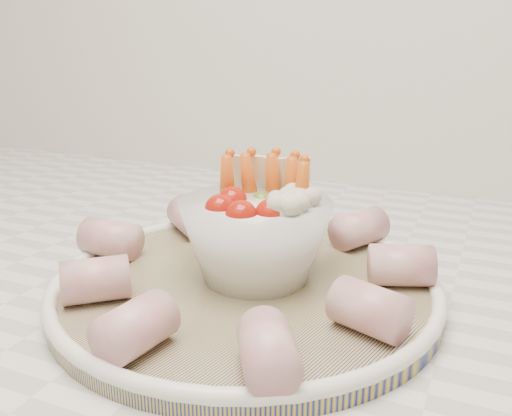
% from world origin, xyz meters
% --- Properties ---
extents(serving_platter, '(0.39, 0.39, 0.02)m').
position_xyz_m(serving_platter, '(0.18, 1.37, 0.93)').
color(serving_platter, navy).
rests_on(serving_platter, kitchen_counter).
extents(veggie_bowl, '(0.13, 0.13, 0.10)m').
position_xyz_m(veggie_bowl, '(0.18, 1.38, 0.97)').
color(veggie_bowl, white).
rests_on(veggie_bowl, serving_platter).
extents(cured_meat_rolls, '(0.31, 0.30, 0.03)m').
position_xyz_m(cured_meat_rolls, '(0.18, 1.37, 0.95)').
color(cured_meat_rolls, '#B5535F').
rests_on(cured_meat_rolls, serving_platter).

